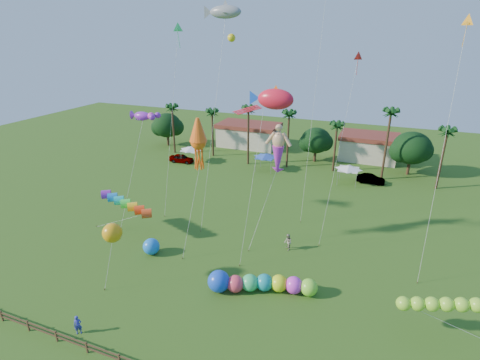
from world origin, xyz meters
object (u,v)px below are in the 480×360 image
at_px(car_a, 181,158).
at_px(blue_ball, 151,246).
at_px(spectator_a, 78,325).
at_px(car_b, 371,179).
at_px(spectator_b, 288,242).
at_px(caterpillar_inflatable, 258,283).

relative_size(car_a, blue_ball, 2.51).
bearing_deg(spectator_a, car_b, 26.54).
bearing_deg(car_b, spectator_a, 156.74).
bearing_deg(spectator_b, caterpillar_inflatable, -34.05).
height_order(car_b, caterpillar_inflatable, caterpillar_inflatable).
distance_m(car_b, spectator_b, 24.99).
distance_m(spectator_b, caterpillar_inflatable, 8.00).
distance_m(car_a, spectator_a, 42.25).
bearing_deg(car_b, car_a, 95.31).
distance_m(spectator_a, blue_ball, 12.03).
height_order(car_a, blue_ball, blue_ball).
bearing_deg(spectator_a, caterpillar_inflatable, 2.80).
height_order(car_b, spectator_b, spectator_b).
xyz_separation_m(car_b, blue_ball, (-20.68, -30.21, 0.19)).
relative_size(car_b, spectator_a, 2.62).
bearing_deg(blue_ball, spectator_b, 24.89).
bearing_deg(car_a, caterpillar_inflatable, -143.48).
bearing_deg(spectator_a, spectator_b, 17.31).
bearing_deg(blue_ball, car_a, 114.01).
relative_size(car_a, spectator_b, 2.39).
bearing_deg(car_a, spectator_a, -164.98).
xyz_separation_m(car_b, spectator_b, (-7.16, -23.94, 0.24)).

